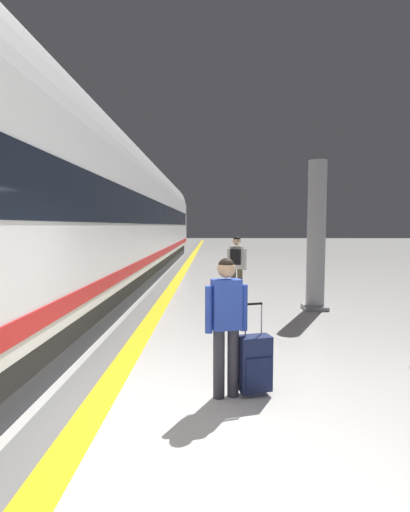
% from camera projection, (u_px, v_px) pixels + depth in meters
% --- Properties ---
extents(ground_plane, '(120.00, 120.00, 0.00)m').
position_uv_depth(ground_plane, '(200.00, 427.00, 3.98)').
color(ground_plane, silver).
extents(safety_line_strip, '(0.36, 80.00, 0.01)m').
position_uv_depth(safety_line_strip, '(175.00, 283.00, 13.97)').
color(safety_line_strip, yellow).
rests_on(safety_line_strip, ground).
extents(tactile_edge_band, '(0.58, 80.00, 0.01)m').
position_uv_depth(tactile_edge_band, '(167.00, 283.00, 13.97)').
color(tactile_edge_band, slate).
rests_on(tactile_edge_band, ground).
extents(high_speed_train, '(2.94, 33.71, 4.97)m').
position_uv_depth(high_speed_train, '(112.00, 212.00, 13.26)').
color(high_speed_train, '#38383D').
rests_on(high_speed_train, ground).
extents(traveller_foreground, '(0.51, 0.28, 1.67)m').
position_uv_depth(traveller_foreground, '(226.00, 317.00, 4.61)').
color(traveller_foreground, '#383842').
rests_on(traveller_foreground, ground).
extents(rolling_suitcase_foreground, '(0.43, 0.32, 1.12)m').
position_uv_depth(rolling_suitcase_foreground, '(255.00, 363.00, 4.71)').
color(rolling_suitcase_foreground, '#19234C').
rests_on(rolling_suitcase_foreground, ground).
extents(passenger_near, '(0.53, 0.40, 1.76)m').
position_uv_depth(passenger_near, '(237.00, 262.00, 10.67)').
color(passenger_near, brown).
rests_on(passenger_near, ground).
extents(duffel_bag_near, '(0.44, 0.26, 0.36)m').
position_uv_depth(duffel_bag_near, '(225.00, 295.00, 10.66)').
color(duffel_bag_near, black).
rests_on(duffel_bag_near, ground).
extents(platform_pillar, '(0.56, 0.56, 3.60)m').
position_uv_depth(platform_pillar, '(316.00, 239.00, 9.44)').
color(platform_pillar, gray).
rests_on(platform_pillar, ground).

